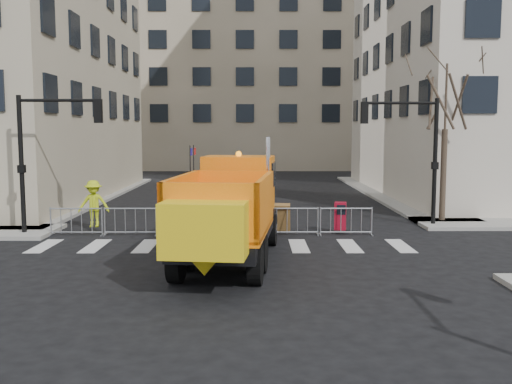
{
  "coord_description": "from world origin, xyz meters",
  "views": [
    {
      "loc": [
        0.92,
        -14.32,
        4.05
      ],
      "look_at": [
        0.98,
        2.5,
        2.24
      ],
      "focal_mm": 40.0,
      "sensor_mm": 36.0,
      "label": 1
    }
  ],
  "objects_px": {
    "plow_truck": "(229,208)",
    "cop_b": "(254,215)",
    "cop_a": "(242,213)",
    "cop_c": "(227,215)",
    "newspaper_box": "(340,216)",
    "worker": "(94,204)"
  },
  "relations": [
    {
      "from": "plow_truck",
      "to": "cop_b",
      "type": "height_order",
      "value": "plow_truck"
    },
    {
      "from": "cop_a",
      "to": "cop_c",
      "type": "relative_size",
      "value": 1.13
    },
    {
      "from": "cop_a",
      "to": "cop_c",
      "type": "xyz_separation_m",
      "value": [
        -0.58,
        0.09,
        -0.11
      ]
    },
    {
      "from": "cop_a",
      "to": "newspaper_box",
      "type": "distance_m",
      "value": 4.03
    },
    {
      "from": "plow_truck",
      "to": "cop_a",
      "type": "xyz_separation_m",
      "value": [
        0.3,
        4.03,
        -0.73
      ]
    },
    {
      "from": "plow_truck",
      "to": "cop_b",
      "type": "distance_m",
      "value": 3.99
    },
    {
      "from": "newspaper_box",
      "to": "worker",
      "type": "bearing_deg",
      "value": -172.19
    },
    {
      "from": "cop_b",
      "to": "cop_a",
      "type": "bearing_deg",
      "value": 5.52
    },
    {
      "from": "cop_c",
      "to": "worker",
      "type": "xyz_separation_m",
      "value": [
        -5.49,
        1.65,
        0.23
      ]
    },
    {
      "from": "cop_a",
      "to": "cop_c",
      "type": "bearing_deg",
      "value": -4.31
    },
    {
      "from": "cop_c",
      "to": "cop_a",
      "type": "bearing_deg",
      "value": 136.36
    },
    {
      "from": "worker",
      "to": "newspaper_box",
      "type": "distance_m",
      "value": 9.97
    },
    {
      "from": "cop_c",
      "to": "newspaper_box",
      "type": "height_order",
      "value": "cop_c"
    },
    {
      "from": "plow_truck",
      "to": "cop_c",
      "type": "height_order",
      "value": "plow_truck"
    },
    {
      "from": "cop_b",
      "to": "worker",
      "type": "height_order",
      "value": "worker"
    },
    {
      "from": "cop_b",
      "to": "newspaper_box",
      "type": "distance_m",
      "value": 3.64
    },
    {
      "from": "cop_b",
      "to": "worker",
      "type": "distance_m",
      "value": 6.81
    },
    {
      "from": "plow_truck",
      "to": "worker",
      "type": "relative_size",
      "value": 5.32
    },
    {
      "from": "cop_b",
      "to": "plow_truck",
      "type": "bearing_deg",
      "value": 106.02
    },
    {
      "from": "worker",
      "to": "newspaper_box",
      "type": "height_order",
      "value": "worker"
    },
    {
      "from": "plow_truck",
      "to": "cop_c",
      "type": "distance_m",
      "value": 4.21
    },
    {
      "from": "cop_b",
      "to": "cop_c",
      "type": "distance_m",
      "value": 1.08
    }
  ]
}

